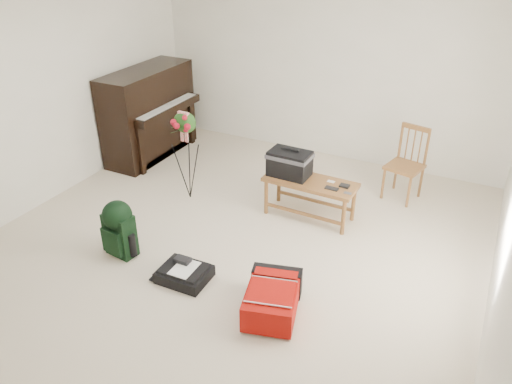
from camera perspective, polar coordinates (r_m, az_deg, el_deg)
The scene contains 10 objects.
floor at distance 5.29m, azimuth -3.12°, elevation -6.49°, with size 5.00×5.50×0.01m, color beige.
wall_back at distance 7.06m, azimuth 8.06°, elevation 13.77°, with size 5.00×0.04×2.50m, color white.
wall_left at distance 6.26m, azimuth -24.04°, elevation 9.60°, with size 0.04×5.50×2.50m, color white.
piano at distance 7.32m, azimuth -12.04°, elevation 8.61°, with size 0.71×1.50×1.25m.
bench at distance 5.65m, azimuth 4.58°, elevation 2.62°, with size 1.06×0.44×0.81m.
dining_chair at distance 6.30m, azimuth 16.70°, elevation 3.04°, with size 0.47×0.47×0.90m.
red_suitcase at distance 4.48m, azimuth 2.12°, elevation -11.75°, with size 0.59×0.74×0.28m.
black_duffel at distance 4.89m, azimuth -8.19°, elevation -9.15°, with size 0.48×0.39×0.20m.
green_backpack at distance 5.21m, azimuth -15.45°, elevation -3.77°, with size 0.33×0.30×0.61m.
flower_stand at distance 6.02m, azimuth -7.85°, elevation 4.08°, with size 0.39×0.39×1.15m.
Camera 1 is at (2.21, -3.71, 3.06)m, focal length 35.00 mm.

